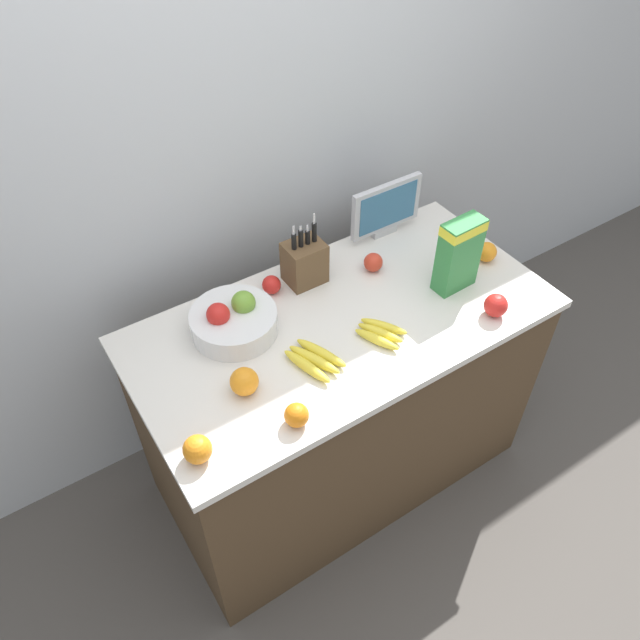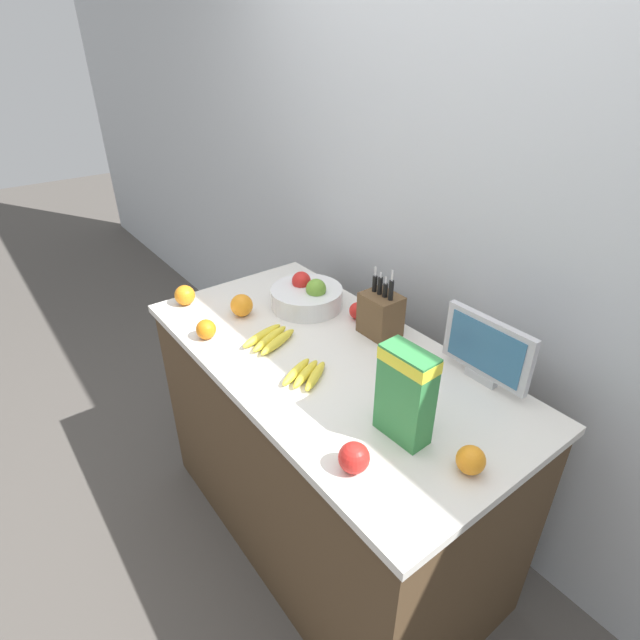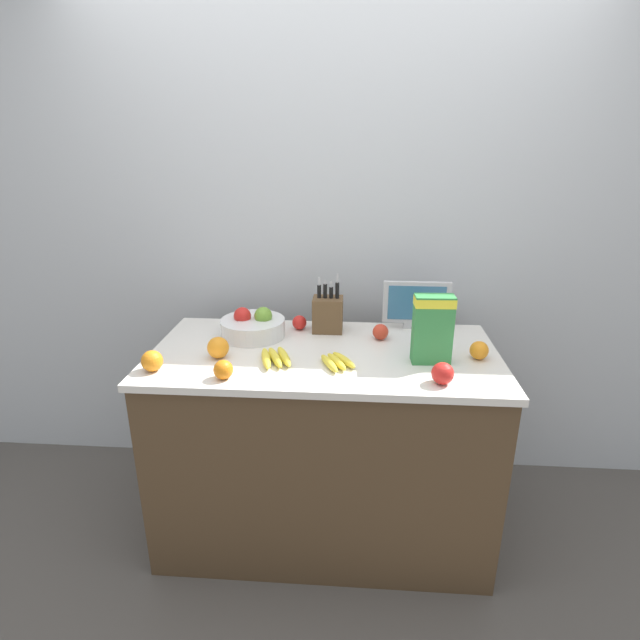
{
  "view_description": "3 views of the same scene",
  "coord_description": "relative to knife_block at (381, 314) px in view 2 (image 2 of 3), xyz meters",
  "views": [
    {
      "loc": [
        -0.9,
        -1.24,
        2.44
      ],
      "look_at": [
        -0.1,
        -0.0,
        0.97
      ],
      "focal_mm": 35.0,
      "sensor_mm": 36.0,
      "label": 1
    },
    {
      "loc": [
        1.14,
        -0.9,
        1.92
      ],
      "look_at": [
        -0.09,
        0.03,
        1.02
      ],
      "focal_mm": 28.0,
      "sensor_mm": 36.0,
      "label": 2
    },
    {
      "loc": [
        0.13,
        -1.96,
        1.78
      ],
      "look_at": [
        -0.02,
        0.02,
        1.06
      ],
      "focal_mm": 28.0,
      "sensor_mm": 36.0,
      "label": 3
    }
  ],
  "objects": [
    {
      "name": "ground_plane",
      "position": [
        -0.0,
        -0.25,
        -1.01
      ],
      "size": [
        14.0,
        14.0,
        0.0
      ],
      "primitive_type": "plane",
      "color": "#514C47"
    },
    {
      "name": "wall_back",
      "position": [
        -0.0,
        0.34,
        0.29
      ],
      "size": [
        9.0,
        0.06,
        2.6
      ],
      "color": "silver",
      "rests_on": "ground_plane"
    },
    {
      "name": "counter",
      "position": [
        -0.0,
        -0.25,
        -0.55
      ],
      "size": [
        1.48,
        0.75,
        0.93
      ],
      "color": "#4C3823",
      "rests_on": "ground_plane"
    },
    {
      "name": "knife_block",
      "position": [
        0.0,
        0.0,
        0.0
      ],
      "size": [
        0.14,
        0.12,
        0.28
      ],
      "color": "brown",
      "rests_on": "counter"
    },
    {
      "name": "small_monitor",
      "position": [
        0.41,
        0.06,
        0.04
      ],
      "size": [
        0.31,
        0.03,
        0.23
      ],
      "color": "#B7B7BC",
      "rests_on": "counter"
    },
    {
      "name": "cereal_box",
      "position": [
        0.44,
        -0.32,
        0.07
      ],
      "size": [
        0.16,
        0.08,
        0.28
      ],
      "rotation": [
        0.0,
        0.0,
        0.04
      ],
      "color": "#338442",
      "rests_on": "counter"
    },
    {
      "name": "fruit_bowl",
      "position": [
        -0.34,
        -0.09,
        -0.04
      ],
      "size": [
        0.29,
        0.29,
        0.14
      ],
      "color": "silver",
      "rests_on": "counter"
    },
    {
      "name": "banana_bunch_left",
      "position": [
        0.06,
        -0.38,
        -0.07
      ],
      "size": [
        0.16,
        0.2,
        0.03
      ],
      "rotation": [
        0.0,
        0.0,
        2.14
      ],
      "color": "yellow",
      "rests_on": "counter"
    },
    {
      "name": "banana_bunch_right",
      "position": [
        -0.19,
        -0.36,
        -0.07
      ],
      "size": [
        0.16,
        0.22,
        0.04
      ],
      "rotation": [
        0.0,
        0.0,
        5.04
      ],
      "color": "yellow",
      "rests_on": "counter"
    },
    {
      "name": "apple_middle",
      "position": [
        0.24,
        -0.09,
        -0.05
      ],
      "size": [
        0.07,
        0.07,
        0.07
      ],
      "primitive_type": "sphere",
      "color": "red",
      "rests_on": "counter"
    },
    {
      "name": "apple_near_bananas",
      "position": [
        -0.14,
        0.01,
        -0.05
      ],
      "size": [
        0.07,
        0.07,
        0.07
      ],
      "primitive_type": "sphere",
      "color": "red",
      "rests_on": "counter"
    },
    {
      "name": "apple_by_knife_block",
      "position": [
        0.45,
        -0.51,
        -0.04
      ],
      "size": [
        0.08,
        0.08,
        0.08
      ],
      "primitive_type": "sphere",
      "color": "red",
      "rests_on": "counter"
    },
    {
      "name": "orange_near_bowl",
      "position": [
        -0.66,
        -0.49,
        -0.04
      ],
      "size": [
        0.08,
        0.08,
        0.08
      ],
      "primitive_type": "sphere",
      "color": "orange",
      "rests_on": "counter"
    },
    {
      "name": "orange_mid_right",
      "position": [
        0.64,
        -0.28,
        -0.05
      ],
      "size": [
        0.08,
        0.08,
        0.08
      ],
      "primitive_type": "sphere",
      "color": "orange",
      "rests_on": "counter"
    },
    {
      "name": "orange_front_left",
      "position": [
        -0.36,
        -0.53,
        -0.05
      ],
      "size": [
        0.07,
        0.07,
        0.07
      ],
      "primitive_type": "sphere",
      "color": "orange",
      "rests_on": "counter"
    },
    {
      "name": "orange_mid_left",
      "position": [
        -0.43,
        -0.34,
        -0.04
      ],
      "size": [
        0.09,
        0.09,
        0.09
      ],
      "primitive_type": "sphere",
      "color": "orange",
      "rests_on": "counter"
    }
  ]
}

